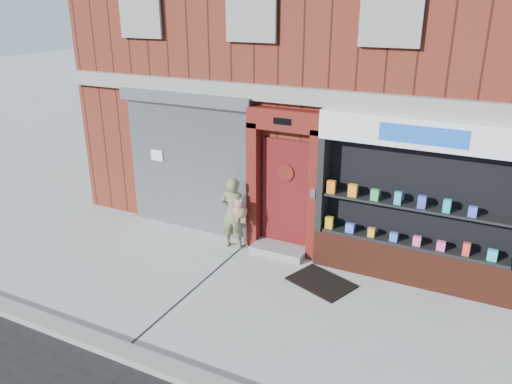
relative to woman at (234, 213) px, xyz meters
The scene contains 7 objects.
ground 2.42m from the woman, 42.33° to the right, with size 80.00×80.00×0.00m, color #9E9E99.
building 5.76m from the woman, 69.14° to the left, with size 12.00×8.16×8.00m.
shutter_bay 1.66m from the woman, 163.65° to the left, with size 3.10×0.30×3.04m.
red_door_bay 1.21m from the woman, 18.46° to the left, with size 1.52×0.58×2.90m.
pharmacy_bay 3.50m from the woman, ahead, with size 3.50×0.41×3.00m.
woman is the anchor object (origin of this frame).
doormat 2.28m from the woman, 14.75° to the right, with size 1.10×0.77×0.03m, color black.
Camera 1 is at (2.84, -6.51, 4.74)m, focal length 35.00 mm.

